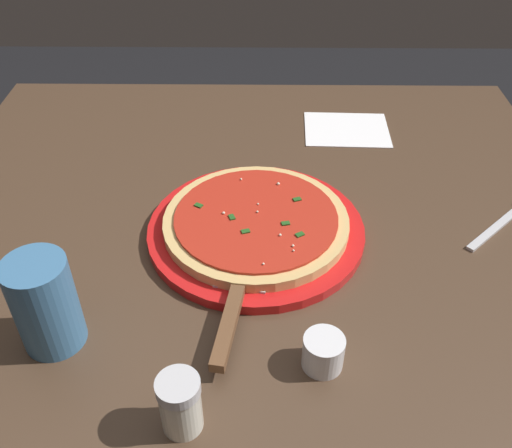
% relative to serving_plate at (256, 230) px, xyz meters
% --- Properties ---
extents(restaurant_table, '(1.06, 0.92, 0.74)m').
position_rel_serving_plate_xyz_m(restaurant_table, '(-0.01, 0.05, -0.13)').
color(restaurant_table, black).
rests_on(restaurant_table, ground_plane).
extents(serving_plate, '(0.32, 0.32, 0.02)m').
position_rel_serving_plate_xyz_m(serving_plate, '(0.00, 0.00, 0.00)').
color(serving_plate, red).
rests_on(serving_plate, restaurant_table).
extents(pizza, '(0.27, 0.27, 0.02)m').
position_rel_serving_plate_xyz_m(pizza, '(0.00, -0.00, 0.02)').
color(pizza, '#DBB26B').
rests_on(pizza, serving_plate).
extents(pizza_server, '(0.08, 0.22, 0.01)m').
position_rel_serving_plate_xyz_m(pizza_server, '(-0.02, -0.16, 0.01)').
color(pizza_server, silver).
rests_on(pizza_server, serving_plate).
extents(cup_tall_drink, '(0.07, 0.07, 0.12)m').
position_rel_serving_plate_xyz_m(cup_tall_drink, '(-0.24, -0.20, 0.05)').
color(cup_tall_drink, teal).
rests_on(cup_tall_drink, restaurant_table).
extents(cup_small_sauce, '(0.05, 0.05, 0.04)m').
position_rel_serving_plate_xyz_m(cup_small_sauce, '(0.08, -0.23, 0.01)').
color(cup_small_sauce, silver).
rests_on(cup_small_sauce, restaurant_table).
extents(napkin_folded_right, '(0.16, 0.13, 0.00)m').
position_rel_serving_plate_xyz_m(napkin_folded_right, '(0.17, 0.31, -0.01)').
color(napkin_folded_right, white).
rests_on(napkin_folded_right, restaurant_table).
extents(fork, '(0.15, 0.14, 0.00)m').
position_rel_serving_plate_xyz_m(fork, '(0.39, 0.04, -0.01)').
color(fork, silver).
rests_on(fork, restaurant_table).
extents(parmesan_shaker, '(0.05, 0.05, 0.07)m').
position_rel_serving_plate_xyz_m(parmesan_shaker, '(-0.07, -0.31, 0.03)').
color(parmesan_shaker, silver).
rests_on(parmesan_shaker, restaurant_table).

